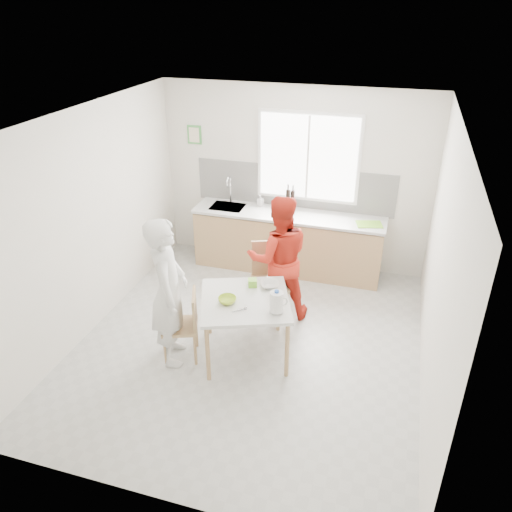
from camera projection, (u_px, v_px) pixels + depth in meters
The scene contains 21 objects.
ground at pixel (250, 343), 6.10m from camera, with size 4.50×4.50×0.00m, color #B7B7B2.
room_shell at pixel (249, 219), 5.33m from camera, with size 4.50×4.50×4.50m.
window at pixel (308, 157), 7.14m from camera, with size 1.50×0.06×1.30m.
backsplash at pixel (294, 187), 7.42m from camera, with size 3.00×0.02×0.65m, color white.
picture_frame at pixel (194, 135), 7.49m from camera, with size 0.22×0.03×0.28m.
kitchen_counter at pixel (287, 244), 7.55m from camera, with size 2.84×0.64×1.37m.
dining_table at pixel (245, 305), 5.61m from camera, with size 1.26×1.26×0.75m.
chair_left at pixel (185, 323), 5.67m from camera, with size 0.51×0.51×0.85m.
chair_far at pixel (269, 277), 6.42m from camera, with size 0.60×0.60×1.00m.
person_white at pixel (169, 292), 5.46m from camera, with size 0.64×0.42×1.76m, color silver.
person_red at pixel (279, 258), 6.27m from camera, with size 0.81×0.63×1.66m, color red.
bowl_green at pixel (227, 300), 5.51m from camera, with size 0.20×0.20×0.06m, color #A9CD2F.
bowl_white at pixel (270, 285), 5.80m from camera, with size 0.22×0.22×0.05m, color silver.
milk_jug at pixel (277, 302), 5.28m from camera, with size 0.20×0.15×0.26m.
green_box at pixel (253, 283), 5.81m from camera, with size 0.10×0.10×0.09m, color #77C82E.
spoon at pixel (239, 310), 5.37m from camera, with size 0.01×0.01×0.16m, color #A5A5AA.
cutting_board at pixel (369, 224), 6.96m from camera, with size 0.35×0.25×0.01m, color #72B82A.
wine_bottle_a at pixel (288, 200), 7.37m from camera, with size 0.07×0.07×0.32m, color black.
wine_bottle_b at pixel (293, 200), 7.39m from camera, with size 0.07×0.07×0.30m, color black.
jar_amber at pixel (287, 207), 7.35m from camera, with size 0.06×0.06×0.16m, color #975F20.
soap_bottle at pixel (260, 200), 7.55m from camera, with size 0.08×0.08×0.17m, color #999999.
Camera 1 is at (1.47, -4.67, 3.79)m, focal length 35.00 mm.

